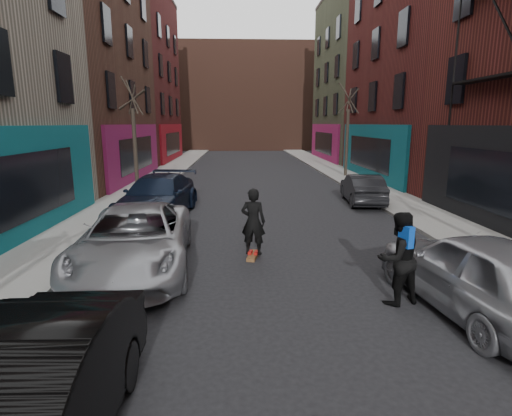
{
  "coord_description": "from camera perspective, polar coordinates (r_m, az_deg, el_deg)",
  "views": [
    {
      "loc": [
        -0.97,
        -2.52,
        3.56
      ],
      "look_at": [
        -0.58,
        6.71,
        1.6
      ],
      "focal_mm": 28.0,
      "sensor_mm": 36.0,
      "label": 1
    }
  ],
  "objects": [
    {
      "name": "skateboard",
      "position": [
        10.9,
        -0.4,
        -6.81
      ],
      "size": [
        0.4,
        0.83,
        0.1
      ],
      "primitive_type": "cube",
      "rotation": [
        0.0,
        0.0,
        -0.23
      ],
      "color": "brown",
      "rests_on": "ground"
    },
    {
      "name": "pedestrian",
      "position": [
        8.44,
        19.63,
        -6.75
      ],
      "size": [
        1.09,
        0.96,
        1.88
      ],
      "rotation": [
        0.0,
        0.0,
        3.45
      ],
      "color": "black",
      "rests_on": "ground"
    },
    {
      "name": "parked_right_far",
      "position": [
        8.68,
        29.21,
        -8.11
      ],
      "size": [
        2.48,
        4.93,
        1.61
      ],
      "primitive_type": "imported",
      "rotation": [
        0.0,
        0.0,
        3.27
      ],
      "color": "#9B9CA3",
      "rests_on": "ground"
    },
    {
      "name": "skateboarder",
      "position": [
        10.63,
        -0.4,
        -1.94
      ],
      "size": [
        0.74,
        0.57,
        1.8
      ],
      "primitive_type": "imported",
      "rotation": [
        0.0,
        0.0,
        2.91
      ],
      "color": "black",
      "rests_on": "skateboard"
    },
    {
      "name": "sidewalk_left",
      "position": [
        33.13,
        -11.65,
        5.68
      ],
      "size": [
        2.5,
        84.0,
        0.13
      ],
      "primitive_type": "cube",
      "color": "gray",
      "rests_on": "ground"
    },
    {
      "name": "parked_left_mid",
      "position": [
        5.02,
        -31.33,
        -23.89
      ],
      "size": [
        1.64,
        4.59,
        1.51
      ],
      "primitive_type": "imported",
      "rotation": [
        0.0,
        0.0,
        0.01
      ],
      "color": "black",
      "rests_on": "ground"
    },
    {
      "name": "parked_left_far",
      "position": [
        10.24,
        -16.88,
        -4.31
      ],
      "size": [
        3.1,
        5.82,
        1.56
      ],
      "primitive_type": "imported",
      "rotation": [
        0.0,
        0.0,
        0.1
      ],
      "color": "#92949A",
      "rests_on": "ground"
    },
    {
      "name": "parked_right_end",
      "position": [
        18.71,
        14.94,
        2.67
      ],
      "size": [
        1.79,
        4.15,
        1.33
      ],
      "primitive_type": "imported",
      "rotation": [
        0.0,
        0.0,
        3.04
      ],
      "color": "black",
      "rests_on": "ground"
    },
    {
      "name": "parked_left_end",
      "position": [
        15.85,
        -13.85,
        1.6
      ],
      "size": [
        2.82,
        5.73,
        1.6
      ],
      "primitive_type": "imported",
      "rotation": [
        0.0,
        0.0,
        -0.11
      ],
      "color": "black",
      "rests_on": "ground"
    },
    {
      "name": "sidewalk_right",
      "position": [
        33.5,
        10.08,
        5.8
      ],
      "size": [
        2.5,
        84.0,
        0.13
      ],
      "primitive_type": "cube",
      "color": "gray",
      "rests_on": "ground"
    },
    {
      "name": "tree_right_far",
      "position": [
        27.47,
        12.96,
        11.62
      ],
      "size": [
        2.0,
        2.0,
        6.8
      ],
      "primitive_type": null,
      "color": "black",
      "rests_on": "sidewalk_right"
    },
    {
      "name": "tree_left_far",
      "position": [
        21.18,
        -17.05,
        10.98
      ],
      "size": [
        2.0,
        2.0,
        6.5
      ],
      "primitive_type": null,
      "color": "black",
      "rests_on": "sidewalk_left"
    },
    {
      "name": "building_far",
      "position": [
        58.63,
        -1.54,
        15.34
      ],
      "size": [
        40.0,
        10.0,
        14.0
      ],
      "primitive_type": "cube",
      "color": "#47281E",
      "rests_on": "ground"
    }
  ]
}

